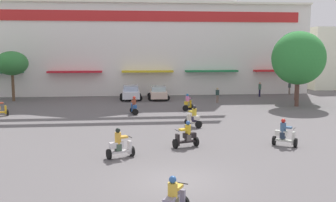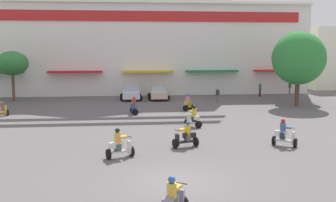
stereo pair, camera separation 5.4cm
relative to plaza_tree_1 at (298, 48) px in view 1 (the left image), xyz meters
name	(u,v)px [view 1 (the left image)]	position (x,y,z in m)	size (l,w,h in m)	color
ground_plane	(155,122)	(-16.07, -11.30, -5.65)	(128.00, 128.00, 0.00)	#605C5D
colonial_building	(143,24)	(-16.07, 12.41, 3.14)	(40.17, 18.48, 20.91)	white
plaza_tree_1	(298,48)	(0.00, 0.00, 0.00)	(4.27, 4.20, 7.40)	brown
plaza_tree_2	(12,63)	(-30.22, 2.28, -1.65)	(3.33, 3.61, 5.28)	brown
plaza_tree_3	(299,58)	(-1.92, -4.43, -1.02)	(5.10, 4.59, 7.16)	brown
parked_car_0	(131,93)	(-17.82, 2.12, -4.87)	(2.45, 4.11, 1.56)	silver
parked_car_1	(158,93)	(-14.80, 2.09, -4.91)	(2.45, 4.29, 1.44)	beige
scooter_rider_0	(186,137)	(-14.86, -18.79, -5.04)	(1.53, 0.92, 1.50)	black
scooter_rider_2	(174,200)	(-16.63, -27.76, -5.06)	(1.18, 1.48, 1.44)	black
scooter_rider_4	(120,146)	(-18.53, -20.55, -5.01)	(1.48, 1.01, 1.55)	black
scooter_rider_5	(285,135)	(-9.28, -19.11, -4.99)	(1.40, 1.19, 1.58)	black
scooter_rider_6	(193,118)	(-13.50, -13.16, -5.01)	(1.11, 1.51, 1.55)	black
scooter_rider_7	(188,103)	(-12.75, -5.71, -5.02)	(1.11, 1.42, 1.52)	black
scooter_rider_8	(134,107)	(-17.61, -7.35, -5.01)	(0.74, 1.37, 1.55)	black
pedestrian_0	(290,87)	(1.34, 4.81, -4.72)	(0.36, 0.36, 1.60)	#746357
pedestrian_1	(260,88)	(-2.92, 3.26, -4.68)	(0.44, 0.44, 1.68)	black
pedestrian_2	(217,94)	(-8.96, -1.17, -4.77)	(0.47, 0.47, 1.56)	#745E52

